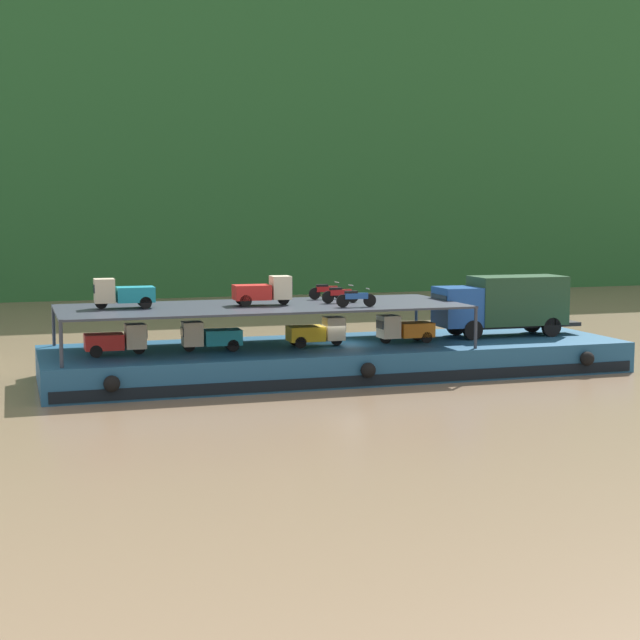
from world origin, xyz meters
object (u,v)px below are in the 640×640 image
(mini_truck_lower_mid, at_px, (317,332))
(mini_truck_upper_mid, at_px, (263,291))
(motorcycle_upper_port, at_px, (356,298))
(motorcycle_upper_stbd, at_px, (326,291))
(mini_truck_lower_fore, at_px, (404,329))
(mini_truck_upper_stern, at_px, (123,293))
(cargo_barge, at_px, (338,359))
(motorcycle_upper_centre, at_px, (340,294))
(covered_lorry, at_px, (504,303))
(mini_truck_lower_stern, at_px, (117,340))
(mini_truck_lower_aft, at_px, (210,336))

(mini_truck_lower_mid, relative_size, mini_truck_upper_mid, 1.00)
(motorcycle_upper_port, bearing_deg, motorcycle_upper_stbd, 90.50)
(mini_truck_lower_fore, xyz_separation_m, motorcycle_upper_stbd, (-3.14, 2.76, 1.74))
(mini_truck_lower_fore, bearing_deg, mini_truck_upper_stern, 175.11)
(cargo_barge, bearing_deg, motorcycle_upper_stbd, 87.40)
(cargo_barge, xyz_separation_m, mini_truck_upper_mid, (-3.75, 0.03, 3.44))
(mini_truck_upper_mid, relative_size, motorcycle_upper_centre, 1.46)
(motorcycle_upper_port, bearing_deg, mini_truck_lower_fore, 26.63)
(cargo_barge, xyz_separation_m, covered_lorry, (9.15, 0.27, 2.45))
(cargo_barge, height_order, mini_truck_lower_stern, mini_truck_lower_stern)
(mini_truck_lower_fore, xyz_separation_m, motorcycle_upper_port, (-3.10, -1.55, 1.74))
(covered_lorry, bearing_deg, mini_truck_lower_fore, -171.80)
(mini_truck_lower_fore, bearing_deg, motorcycle_upper_port, -153.37)
(motorcycle_upper_port, relative_size, motorcycle_upper_centre, 1.00)
(cargo_barge, height_order, mini_truck_upper_stern, mini_truck_upper_stern)
(mini_truck_lower_fore, distance_m, motorcycle_upper_stbd, 4.53)
(mini_truck_lower_aft, bearing_deg, motorcycle_upper_stbd, 22.17)
(motorcycle_upper_port, height_order, motorcycle_upper_stbd, same)
(mini_truck_upper_stern, relative_size, mini_truck_upper_mid, 0.99)
(mini_truck_lower_aft, xyz_separation_m, mini_truck_lower_fore, (9.65, -0.10, 0.00))
(mini_truck_lower_aft, distance_m, motorcycle_upper_stbd, 7.25)
(mini_truck_lower_fore, height_order, mini_truck_upper_mid, mini_truck_upper_mid)
(mini_truck_lower_stern, relative_size, motorcycle_upper_port, 1.44)
(motorcycle_upper_stbd, bearing_deg, mini_truck_upper_stern, -171.17)
(mini_truck_upper_mid, relative_size, motorcycle_upper_port, 1.46)
(mini_truck_lower_aft, xyz_separation_m, motorcycle_upper_port, (6.55, -1.66, 1.74))
(mini_truck_lower_stern, bearing_deg, motorcycle_upper_centre, 2.85)
(cargo_barge, distance_m, mini_truck_upper_stern, 10.83)
(mini_truck_lower_mid, distance_m, motorcycle_upper_port, 2.78)
(mini_truck_upper_stern, bearing_deg, cargo_barge, -3.20)
(mini_truck_lower_mid, relative_size, mini_truck_upper_stern, 1.00)
(motorcycle_upper_centre, bearing_deg, motorcycle_upper_port, -88.97)
(motorcycle_upper_stbd, bearing_deg, mini_truck_upper_mid, -150.76)
(mini_truck_lower_mid, bearing_deg, motorcycle_upper_stbd, 63.22)
(covered_lorry, xyz_separation_m, mini_truck_lower_stern, (-19.84, -0.79, -1.00))
(covered_lorry, bearing_deg, mini_truck_lower_aft, -177.25)
(cargo_barge, height_order, mini_truck_upper_mid, mini_truck_upper_mid)
(mini_truck_lower_aft, distance_m, mini_truck_lower_mid, 5.19)
(mini_truck_lower_aft, distance_m, mini_truck_upper_mid, 3.38)
(cargo_barge, distance_m, mini_truck_lower_fore, 3.59)
(cargo_barge, bearing_deg, mini_truck_lower_fore, -10.18)
(covered_lorry, relative_size, motorcycle_upper_stbd, 4.14)
(cargo_barge, bearing_deg, mini_truck_upper_mid, 179.57)
(mini_truck_upper_stern, xyz_separation_m, mini_truck_upper_mid, (6.50, -0.54, 0.00))
(motorcycle_upper_port, xyz_separation_m, motorcycle_upper_centre, (-0.04, 2.16, 0.00))
(mini_truck_lower_mid, height_order, motorcycle_upper_port, motorcycle_upper_port)
(mini_truck_lower_stern, height_order, mini_truck_upper_mid, mini_truck_upper_mid)
(mini_truck_lower_stern, height_order, motorcycle_upper_port, motorcycle_upper_port)
(mini_truck_lower_aft, bearing_deg, mini_truck_upper_mid, 10.67)
(cargo_barge, height_order, motorcycle_upper_centre, motorcycle_upper_centre)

